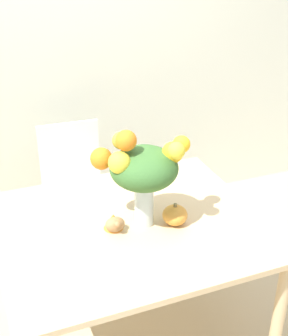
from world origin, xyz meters
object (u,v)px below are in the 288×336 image
Objects in this scene: flower_vase at (143,169)px; pumpkin at (175,215)px; turkey_figurine at (114,223)px; dining_chair_near_window at (76,190)px.

flower_vase is 0.30m from pumpkin.
pumpkin is at bearing -21.70° from flower_vase.
flower_vase reaches higher than pumpkin.
pumpkin reaches higher than turkey_figurine.
turkey_figurine is (-0.29, 0.06, -0.01)m from pumpkin.
pumpkin is 0.96× the size of turkey_figurine.
dining_chair_near_window is (-0.27, 0.94, -0.31)m from pumpkin.
dining_chair_near_window reaches higher than pumpkin.
dining_chair_near_window is (-0.13, 0.89, -0.57)m from flower_vase.
turkey_figurine is 0.94m from dining_chair_near_window.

